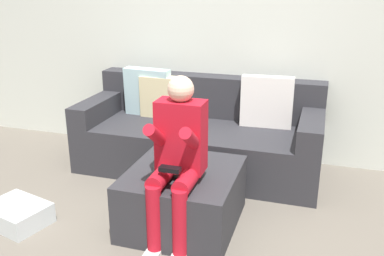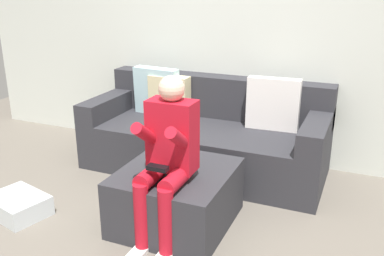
{
  "view_description": "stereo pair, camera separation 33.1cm",
  "coord_description": "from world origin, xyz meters",
  "px_view_note": "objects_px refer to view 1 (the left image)",
  "views": [
    {
      "loc": [
        0.99,
        -2.17,
        1.73
      ],
      "look_at": [
        0.0,
        0.99,
        0.59
      ],
      "focal_mm": 40.01,
      "sensor_mm": 36.0,
      "label": 1
    },
    {
      "loc": [
        1.3,
        -2.06,
        1.73
      ],
      "look_at": [
        0.0,
        0.99,
        0.59
      ],
      "focal_mm": 40.01,
      "sensor_mm": 36.0,
      "label": 2
    }
  ],
  "objects_px": {
    "ottoman": "(183,197)",
    "storage_bin": "(17,214)",
    "person_seated": "(177,154)",
    "couch_sectional": "(200,134)"
  },
  "relations": [
    {
      "from": "couch_sectional",
      "to": "ottoman",
      "type": "xyz_separation_m",
      "value": [
        0.18,
        -1.05,
        -0.11
      ]
    },
    {
      "from": "couch_sectional",
      "to": "storage_bin",
      "type": "distance_m",
      "value": 1.77
    },
    {
      "from": "ottoman",
      "to": "storage_bin",
      "type": "bearing_deg",
      "value": -162.48
    },
    {
      "from": "couch_sectional",
      "to": "ottoman",
      "type": "bearing_deg",
      "value": -80.19
    },
    {
      "from": "ottoman",
      "to": "storage_bin",
      "type": "relative_size",
      "value": 1.88
    },
    {
      "from": "ottoman",
      "to": "storage_bin",
      "type": "xyz_separation_m",
      "value": [
        -1.19,
        -0.38,
        -0.14
      ]
    },
    {
      "from": "person_seated",
      "to": "storage_bin",
      "type": "xyz_separation_m",
      "value": [
        -1.21,
        -0.18,
        -0.56
      ]
    },
    {
      "from": "person_seated",
      "to": "storage_bin",
      "type": "relative_size",
      "value": 2.58
    },
    {
      "from": "ottoman",
      "to": "person_seated",
      "type": "xyz_separation_m",
      "value": [
        0.02,
        -0.19,
        0.43
      ]
    },
    {
      "from": "couch_sectional",
      "to": "person_seated",
      "type": "distance_m",
      "value": 1.3
    }
  ]
}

